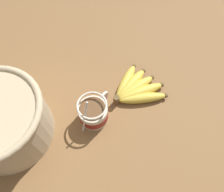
% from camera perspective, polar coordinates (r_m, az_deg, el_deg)
% --- Properties ---
extents(table, '(1.39, 1.39, 0.03)m').
position_cam_1_polar(table, '(0.76, -0.91, -1.10)').
color(table, brown).
rests_on(table, ground).
extents(coffee_mug, '(0.14, 0.09, 0.14)m').
position_cam_1_polar(coffee_mug, '(0.68, -4.60, -4.51)').
color(coffee_mug, beige).
rests_on(coffee_mug, table).
extents(banana_bunch, '(0.17, 0.18, 0.04)m').
position_cam_1_polar(banana_bunch, '(0.75, 6.19, 1.85)').
color(banana_bunch, brown).
rests_on(banana_bunch, table).
extents(woven_basket, '(0.28, 0.28, 0.17)m').
position_cam_1_polar(woven_basket, '(0.69, -27.31, -5.92)').
color(woven_basket, tan).
rests_on(woven_basket, table).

